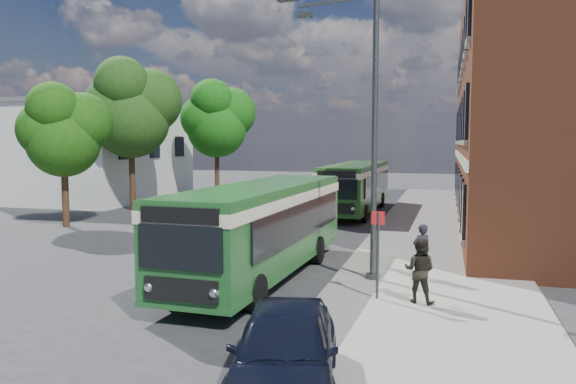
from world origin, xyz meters
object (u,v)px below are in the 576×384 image
(bus_rear, at_px, (356,183))
(parked_car, at_px, (285,351))
(street_lamp, at_px, (363,129))
(bus_front, at_px, (262,221))

(bus_rear, bearing_deg, parked_car, -83.68)
(bus_rear, relative_size, parked_car, 2.77)
(street_lamp, xyz_separation_m, parked_car, (-0.04, -8.44, -3.89))
(street_lamp, relative_size, bus_front, 0.82)
(bus_front, height_order, bus_rear, same)
(street_lamp, xyz_separation_m, bus_front, (-3.19, -0.22, -2.96))
(street_lamp, bearing_deg, parked_car, -90.25)
(street_lamp, distance_m, parked_car, 9.29)
(bus_front, bearing_deg, parked_car, -69.04)
(bus_front, xyz_separation_m, parked_car, (3.15, -8.22, -0.93))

